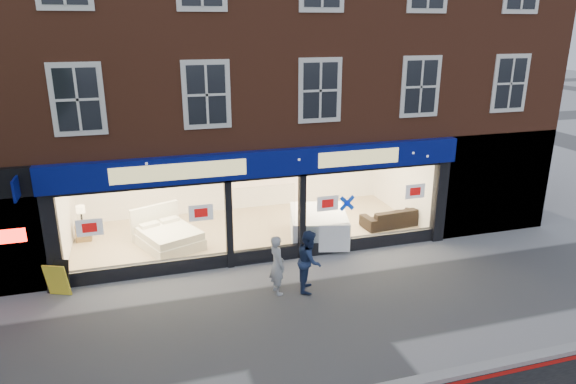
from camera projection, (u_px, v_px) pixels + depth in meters
name	position (u px, v px, depth m)	size (l,w,h in m)	color
ground	(299.00, 316.00, 11.92)	(120.00, 120.00, 0.00)	gray
showroom_floor	(250.00, 231.00, 16.69)	(11.00, 4.50, 0.10)	tan
building	(233.00, 18.00, 16.16)	(19.00, 8.26, 10.30)	brown
display_bed	(168.00, 236.00, 15.46)	(2.15, 2.34, 1.06)	white
bedside_table	(83.00, 231.00, 15.84)	(0.45, 0.45, 0.55)	brown
mattress_stack	(318.00, 225.00, 15.92)	(2.18, 2.49, 0.84)	white
sofa	(391.00, 217.00, 16.99)	(2.02, 0.79, 0.59)	black
a_board	(58.00, 278.00, 12.75)	(0.58, 0.38, 0.90)	gold
pedestrian_grey	(277.00, 265.00, 12.76)	(0.56, 0.37, 1.54)	#9C9EA3
pedestrian_blue	(309.00, 261.00, 12.92)	(0.78, 0.61, 1.60)	#1B294C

